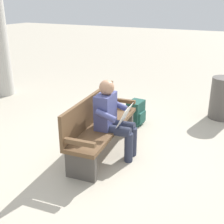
# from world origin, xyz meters

# --- Properties ---
(ground_plane) EXTENTS (40.00, 40.00, 0.00)m
(ground_plane) POSITION_xyz_m (0.00, 0.00, 0.00)
(ground_plane) COLOR #B7AD99
(bench_near) EXTENTS (1.84, 0.67, 0.90)m
(bench_near) POSITION_xyz_m (0.01, -0.07, 0.46)
(bench_near) COLOR brown
(bench_near) RESTS_ON ground
(person_seated) EXTENTS (0.60, 0.60, 1.18)m
(person_seated) POSITION_xyz_m (0.03, 0.17, 0.63)
(person_seated) COLOR #474C84
(person_seated) RESTS_ON ground
(backpack) EXTENTS (0.36, 0.30, 0.46)m
(backpack) POSITION_xyz_m (-1.22, 0.03, 0.23)
(backpack) COLOR #1E4C42
(backpack) RESTS_ON ground
(trash_bin) EXTENTS (0.50, 0.50, 0.83)m
(trash_bin) POSITION_xyz_m (-2.30, 1.44, 0.41)
(trash_bin) COLOR #514C47
(trash_bin) RESTS_ON ground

